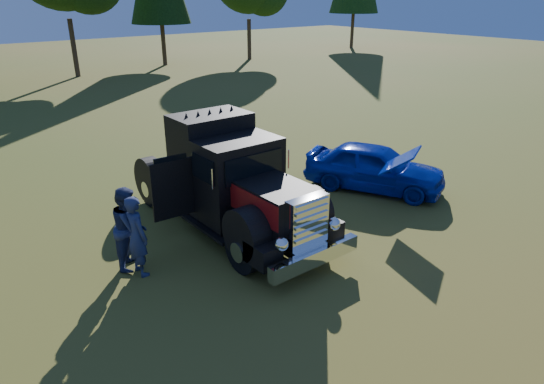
{
  "coord_description": "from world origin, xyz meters",
  "views": [
    {
      "loc": [
        -7.55,
        -8.25,
        6.03
      ],
      "look_at": [
        -0.32,
        0.89,
        1.17
      ],
      "focal_mm": 32.0,
      "sensor_mm": 36.0,
      "label": 1
    }
  ],
  "objects_px": {
    "diamond_t_truck": "(230,184)",
    "spectator_near": "(137,236)",
    "hotrod_coupe": "(375,167)",
    "spectator_far": "(129,227)"
  },
  "relations": [
    {
      "from": "diamond_t_truck",
      "to": "spectator_far",
      "type": "distance_m",
      "value": 2.95
    },
    {
      "from": "diamond_t_truck",
      "to": "spectator_near",
      "type": "distance_m",
      "value": 3.04
    },
    {
      "from": "diamond_t_truck",
      "to": "spectator_far",
      "type": "bearing_deg",
      "value": -175.94
    },
    {
      "from": "hotrod_coupe",
      "to": "spectator_near",
      "type": "bearing_deg",
      "value": -179.36
    },
    {
      "from": "diamond_t_truck",
      "to": "spectator_near",
      "type": "height_order",
      "value": "diamond_t_truck"
    },
    {
      "from": "hotrod_coupe",
      "to": "spectator_far",
      "type": "distance_m",
      "value": 8.14
    },
    {
      "from": "hotrod_coupe",
      "to": "spectator_near",
      "type": "relative_size",
      "value": 2.49
    },
    {
      "from": "diamond_t_truck",
      "to": "hotrod_coupe",
      "type": "height_order",
      "value": "diamond_t_truck"
    },
    {
      "from": "spectator_near",
      "to": "spectator_far",
      "type": "distance_m",
      "value": 0.45
    },
    {
      "from": "hotrod_coupe",
      "to": "spectator_far",
      "type": "xyz_separation_m",
      "value": [
        -8.13,
        0.36,
        0.22
      ]
    }
  ]
}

